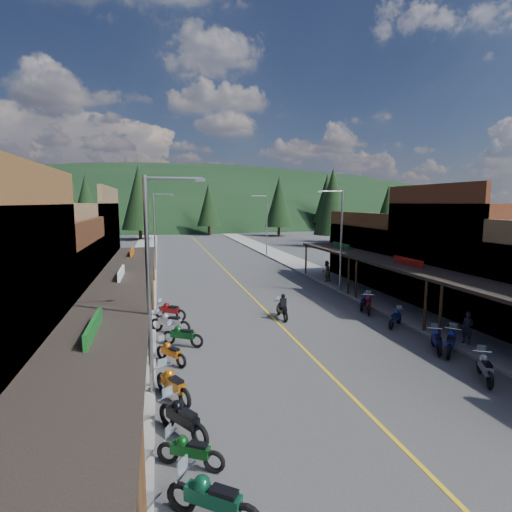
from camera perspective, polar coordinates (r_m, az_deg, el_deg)
ground at (r=22.60m, az=4.24°, el=-10.57°), size 220.00×220.00×0.00m
centerline at (r=41.55m, az=-4.31°, el=-2.13°), size 0.15×90.00×0.01m
sidewalk_west at (r=41.05m, az=-16.39°, el=-2.45°), size 3.40×94.00×0.15m
sidewalk_east at (r=43.79m, az=6.99°, el=-1.57°), size 3.40×94.00×0.15m
shop_west_2 at (r=23.64m, az=-30.95°, el=-4.49°), size 10.90×9.00×6.20m
shop_west_3 at (r=32.67m, az=-26.22°, el=0.65°), size 10.90×10.20×8.20m
shop_east_2 at (r=30.34m, az=28.82°, el=0.00°), size 10.90×9.00×8.20m
shop_east_3 at (r=37.99m, az=18.91°, el=0.41°), size 10.90×10.20×6.20m
streetlight_0 at (r=14.63m, az=-14.58°, el=-2.84°), size 2.16×0.18×8.00m
streetlight_1 at (r=42.48m, az=-14.13°, el=3.93°), size 2.16×0.18×8.00m
streetlight_2 at (r=31.61m, az=11.86°, el=2.78°), size 2.16×0.18×8.00m
streetlight_3 at (r=52.28m, az=1.38°, el=4.82°), size 2.16×0.18×8.00m
ridge_hill at (r=155.70m, az=-11.34°, el=4.93°), size 310.00×140.00×60.00m
pine_1 at (r=92.04m, az=-24.82°, el=7.08°), size 5.88×5.88×12.50m
pine_2 at (r=78.47m, az=-16.36°, el=8.04°), size 6.72×6.72×14.00m
pine_3 at (r=87.06m, az=-6.78°, el=7.24°), size 5.04×5.04×11.00m
pine_4 at (r=84.11m, az=3.33°, el=7.78°), size 5.88×5.88×12.50m
pine_5 at (r=100.97m, az=10.09°, el=8.08°), size 6.72×6.72×14.00m
pine_6 at (r=99.50m, az=18.34°, el=6.95°), size 5.04×5.04×11.00m
pine_7 at (r=99.66m, az=-28.71°, el=6.84°), size 5.88×5.88×12.50m
pine_8 at (r=62.32m, az=-28.15°, el=5.77°), size 4.48×4.48×10.00m
pine_9 at (r=72.25m, az=11.45°, el=6.98°), size 4.93×4.93×10.80m
pine_10 at (r=71.30m, az=-23.08°, el=6.84°), size 5.38×5.38×11.60m
pine_11 at (r=64.21m, az=10.89°, el=7.65°), size 5.82×5.82×12.40m
bike_west_2 at (r=10.26m, az=-6.18°, el=-31.04°), size 2.31×2.01×1.32m
bike_west_3 at (r=11.93m, az=-9.38°, el=-25.60°), size 1.97×1.49×1.09m
bike_west_4 at (r=13.16m, az=-10.46°, el=-21.64°), size 1.89×2.33×1.31m
bike_west_5 at (r=15.29m, az=-11.79°, el=-17.32°), size 1.70×2.37×1.30m
bike_west_6 at (r=18.41m, az=-12.06°, el=-13.19°), size 1.67×1.99×1.13m
bike_west_7 at (r=20.37m, az=-10.45°, el=-10.93°), size 2.21×1.74×1.23m
bike_west_8 at (r=22.45m, az=-12.19°, el=-9.09°), size 2.39×1.81×1.32m
bike_west_9 at (r=24.95m, az=-12.18°, el=-7.49°), size 2.15×1.87×1.23m
bike_east_4 at (r=18.79m, az=29.93°, el=-13.50°), size 1.68×2.19×1.21m
bike_east_5 at (r=21.12m, az=26.09°, el=-10.85°), size 2.13×2.11×1.28m
bike_east_6 at (r=21.26m, az=24.40°, el=-10.81°), size 1.53×2.10×1.15m
bike_east_7 at (r=24.40m, az=19.29°, el=-8.26°), size 1.90×1.73×1.11m
bike_east_8 at (r=26.89m, az=15.79°, el=-6.47°), size 1.68×2.30×1.26m
bike_east_9 at (r=27.62m, az=15.20°, el=-6.29°), size 1.69×1.79×1.06m
rider_on_bike at (r=24.60m, az=3.76°, el=-7.49°), size 0.74×2.11×1.60m
pedestrian_east_a at (r=22.42m, az=27.94°, el=-9.06°), size 0.56×0.68×1.62m
pedestrian_east_b at (r=35.62m, az=9.99°, el=-2.14°), size 1.02×0.80×1.84m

